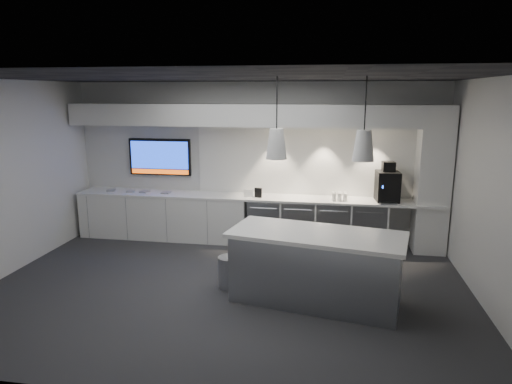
% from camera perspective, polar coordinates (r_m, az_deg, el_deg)
% --- Properties ---
extents(floor, '(7.00, 7.00, 0.00)m').
position_cam_1_polar(floor, '(6.81, -3.68, -11.96)').
color(floor, '#2B2B2E').
rests_on(floor, ground).
extents(ceiling, '(7.00, 7.00, 0.00)m').
position_cam_1_polar(ceiling, '(6.22, -4.07, 14.14)').
color(ceiling, black).
rests_on(ceiling, wall_back).
extents(wall_back, '(7.00, 0.00, 7.00)m').
position_cam_1_polar(wall_back, '(8.76, -0.09, 3.79)').
color(wall_back, silver).
rests_on(wall_back, floor).
extents(wall_front, '(7.00, 0.00, 7.00)m').
position_cam_1_polar(wall_front, '(4.04, -12.12, -6.69)').
color(wall_front, silver).
rests_on(wall_front, floor).
extents(wall_left, '(0.00, 7.00, 7.00)m').
position_cam_1_polar(wall_left, '(7.92, -29.35, 1.28)').
color(wall_left, silver).
rests_on(wall_left, floor).
extents(wall_right, '(0.00, 7.00, 7.00)m').
position_cam_1_polar(wall_right, '(6.51, 27.67, -0.61)').
color(wall_right, silver).
rests_on(wall_right, floor).
extents(back_counter, '(6.80, 0.65, 0.04)m').
position_cam_1_polar(back_counter, '(8.56, -0.45, -0.64)').
color(back_counter, white).
rests_on(back_counter, left_base_cabinets).
extents(left_base_cabinets, '(3.30, 0.63, 0.86)m').
position_cam_1_polar(left_base_cabinets, '(9.13, -11.34, -2.97)').
color(left_base_cabinets, white).
rests_on(left_base_cabinets, floor).
extents(fridge_unit_a, '(0.60, 0.61, 0.85)m').
position_cam_1_polar(fridge_unit_a, '(8.64, 1.19, -3.64)').
color(fridge_unit_a, '#93969B').
rests_on(fridge_unit_a, floor).
extents(fridge_unit_b, '(0.60, 0.61, 0.85)m').
position_cam_1_polar(fridge_unit_b, '(8.57, 5.37, -3.82)').
color(fridge_unit_b, '#93969B').
rests_on(fridge_unit_b, floor).
extents(fridge_unit_c, '(0.60, 0.61, 0.85)m').
position_cam_1_polar(fridge_unit_c, '(8.55, 9.59, -3.98)').
color(fridge_unit_c, '#93969B').
rests_on(fridge_unit_c, floor).
extents(fridge_unit_d, '(0.60, 0.61, 0.85)m').
position_cam_1_polar(fridge_unit_d, '(8.58, 13.81, -4.12)').
color(fridge_unit_d, '#93969B').
rests_on(fridge_unit_d, floor).
extents(backsplash, '(4.60, 0.03, 1.30)m').
position_cam_1_polar(backsplash, '(8.62, 7.80, 3.86)').
color(backsplash, white).
rests_on(backsplash, wall_back).
extents(soffit, '(6.90, 0.60, 0.40)m').
position_cam_1_polar(soffit, '(8.38, -0.44, 9.58)').
color(soffit, white).
rests_on(soffit, wall_back).
extents(column, '(0.55, 0.55, 2.60)m').
position_cam_1_polar(column, '(8.56, 21.19, 1.39)').
color(column, white).
rests_on(column, floor).
extents(wall_tv, '(1.25, 0.07, 0.72)m').
position_cam_1_polar(wall_tv, '(9.21, -11.91, 4.31)').
color(wall_tv, black).
rests_on(wall_tv, wall_back).
extents(island, '(2.46, 1.41, 0.98)m').
position_cam_1_polar(island, '(6.29, 7.47, -9.29)').
color(island, '#93969B').
rests_on(island, floor).
extents(bin, '(0.43, 0.43, 0.46)m').
position_cam_1_polar(bin, '(6.78, -3.36, -9.95)').
color(bin, '#93969B').
rests_on(bin, floor).
extents(coffee_machine, '(0.42, 0.58, 0.71)m').
position_cam_1_polar(coffee_machine, '(8.46, 16.11, 0.87)').
color(coffee_machine, black).
rests_on(coffee_machine, back_counter).
extents(sign_black, '(0.14, 0.05, 0.18)m').
position_cam_1_polar(sign_black, '(8.42, 0.28, -0.09)').
color(sign_black, black).
rests_on(sign_black, back_counter).
extents(sign_white, '(0.18, 0.04, 0.14)m').
position_cam_1_polar(sign_white, '(8.47, -0.97, -0.16)').
color(sign_white, white).
rests_on(sign_white, back_counter).
extents(cup_cluster, '(0.27, 0.17, 0.15)m').
position_cam_1_polar(cup_cluster, '(8.32, 10.40, -0.57)').
color(cup_cluster, white).
rests_on(cup_cluster, back_counter).
extents(tray_a, '(0.20, 0.20, 0.02)m').
position_cam_1_polar(tray_a, '(9.46, -17.67, 0.22)').
color(tray_a, gray).
rests_on(tray_a, back_counter).
extents(tray_b, '(0.20, 0.20, 0.02)m').
position_cam_1_polar(tray_b, '(9.24, -15.39, 0.09)').
color(tray_b, gray).
rests_on(tray_b, back_counter).
extents(tray_c, '(0.19, 0.19, 0.02)m').
position_cam_1_polar(tray_c, '(9.13, -13.75, 0.03)').
color(tray_c, gray).
rests_on(tray_c, back_counter).
extents(tray_d, '(0.16, 0.16, 0.02)m').
position_cam_1_polar(tray_d, '(8.96, -11.20, -0.08)').
color(tray_d, gray).
rests_on(tray_d, back_counter).
extents(pendant_left, '(0.27, 0.27, 1.09)m').
position_cam_1_polar(pendant_left, '(5.93, 2.58, 6.06)').
color(pendant_left, white).
rests_on(pendant_left, ceiling).
extents(pendant_right, '(0.27, 0.27, 1.09)m').
position_cam_1_polar(pendant_right, '(5.90, 13.29, 5.71)').
color(pendant_right, white).
rests_on(pendant_right, ceiling).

